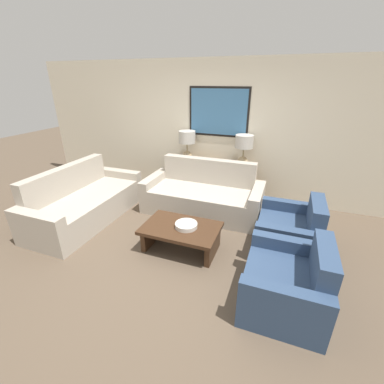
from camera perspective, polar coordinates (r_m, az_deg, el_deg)
The scene contains 11 objects.
ground_plane at distance 3.76m, azimuth -4.70°, elevation -13.68°, with size 20.00×20.00×0.00m, color brown.
back_wall at distance 5.28m, azimuth 5.89°, elevation 13.34°, with size 8.25×0.12×2.65m.
console_table at distance 5.30m, azimuth 4.70°, elevation 2.48°, with size 1.61×0.37×0.72m.
table_lamp_left at distance 5.25m, azimuth -1.11°, elevation 11.20°, with size 0.33×0.33×0.62m.
table_lamp_right at distance 4.95m, azimuth 11.45°, elevation 9.97°, with size 0.33×0.33×0.62m.
couch_by_back_wall at distance 4.74m, azimuth 2.47°, elevation -0.86°, with size 2.13×0.93×0.92m.
couch_by_side at distance 4.86m, azimuth -22.72°, elevation -2.19°, with size 0.93×2.13×0.92m.
coffee_table at distance 3.71m, azimuth -2.44°, elevation -8.98°, with size 1.08×0.70×0.37m.
decorative_bowl at distance 3.63m, azimuth -1.29°, elevation -7.39°, with size 0.31×0.31×0.06m.
armchair_near_back_wall at distance 3.95m, azimuth 20.93°, elevation -8.41°, with size 0.83×0.98×0.81m.
armchair_near_camera at distance 3.08m, azimuth 20.46°, elevation -18.53°, with size 0.83×0.98×0.81m.
Camera 1 is at (1.32, -2.67, 2.28)m, focal length 24.00 mm.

